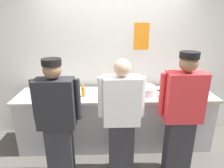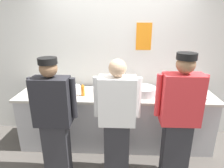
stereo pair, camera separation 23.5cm
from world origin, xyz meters
name	(u,v)px [view 2 (the right image)]	position (x,y,z in m)	size (l,w,h in m)	color
ground_plane	(115,156)	(0.00, 0.00, 0.00)	(9.00, 9.00, 0.00)	#514C47
wall_back	(117,59)	(0.00, 0.83, 1.36)	(4.87, 0.11, 2.73)	silver
prep_counter	(115,119)	(0.00, 0.36, 0.46)	(3.10, 0.68, 0.91)	#B2B2B7
chef_near_left	(54,117)	(-0.76, -0.36, 0.87)	(0.59, 0.24, 1.62)	#2D2D33
chef_center	(117,118)	(0.04, -0.31, 0.85)	(0.59, 0.24, 1.61)	#2D2D33
chef_far_right	(179,116)	(0.81, -0.32, 0.90)	(0.61, 0.24, 1.68)	#2D2D33
plate_stack_front	(74,88)	(-0.70, 0.50, 0.94)	(0.22, 0.22, 0.07)	white
mixing_bowl_steel	(143,91)	(0.43, 0.34, 0.97)	(0.40, 0.40, 0.13)	#B7BABF
sheet_tray	(190,95)	(1.17, 0.36, 0.92)	(0.42, 0.31, 0.02)	#B7BABF
squeeze_bottle_primary	(181,93)	(0.96, 0.19, 1.01)	(0.06, 0.06, 0.21)	red
squeeze_bottle_secondary	(83,90)	(-0.50, 0.26, 1.00)	(0.06, 0.06, 0.19)	orange
ramekin_green_sauce	(171,96)	(0.84, 0.25, 0.93)	(0.08, 0.08, 0.04)	white
ramekin_yellow_sauce	(155,90)	(0.64, 0.53, 0.93)	(0.09, 0.09, 0.04)	white
ramekin_orange_sauce	(161,96)	(0.69, 0.23, 0.93)	(0.11, 0.11, 0.05)	white
ramekin_red_sauce	(74,94)	(-0.65, 0.27, 0.93)	(0.11, 0.11, 0.04)	white
deli_cup	(39,92)	(-1.21, 0.27, 0.95)	(0.09, 0.09, 0.10)	white
chefs_knife	(165,92)	(0.80, 0.46, 0.91)	(0.28, 0.03, 0.02)	#B7BABF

